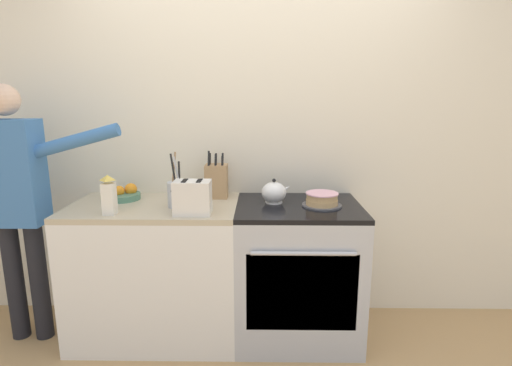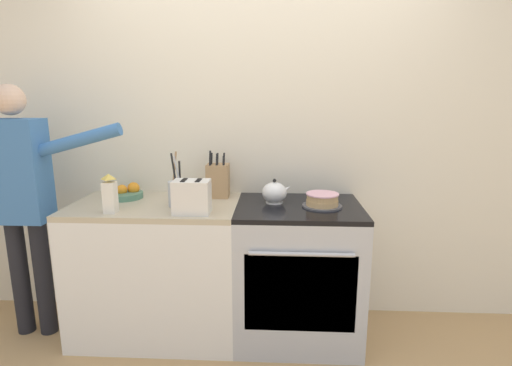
{
  "view_description": "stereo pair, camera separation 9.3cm",
  "coord_description": "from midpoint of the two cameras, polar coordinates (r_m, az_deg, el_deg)",
  "views": [
    {
      "loc": [
        0.03,
        -2.14,
        1.58
      ],
      "look_at": [
        -0.01,
        0.29,
        1.05
      ],
      "focal_mm": 28.0,
      "sensor_mm": 36.0,
      "label": 1
    },
    {
      "loc": [
        0.12,
        -2.14,
        1.58
      ],
      "look_at": [
        -0.01,
        0.29,
        1.05
      ],
      "focal_mm": 28.0,
      "sensor_mm": 36.0,
      "label": 2
    }
  ],
  "objects": [
    {
      "name": "ground_plane",
      "position": [
        2.66,
        -1.07,
        -24.21
      ],
      "size": [
        16.0,
        16.0,
        0.0
      ],
      "primitive_type": "plane",
      "color": "tan"
    },
    {
      "name": "wall_back",
      "position": [
        2.82,
        -0.74,
        6.54
      ],
      "size": [
        8.0,
        0.04,
        2.6
      ],
      "color": "silver",
      "rests_on": "ground_plane"
    },
    {
      "name": "counter_cabinet",
      "position": [
        2.81,
        -14.89,
        -11.9
      ],
      "size": [
        1.07,
        0.65,
        0.9
      ],
      "color": "white",
      "rests_on": "ground_plane"
    },
    {
      "name": "stove_range",
      "position": [
        2.71,
        4.91,
        -12.4
      ],
      "size": [
        0.8,
        0.68,
        0.9
      ],
      "color": "#B7BABF",
      "rests_on": "ground_plane"
    },
    {
      "name": "layer_cake",
      "position": [
        2.54,
        8.36,
        -2.39
      ],
      "size": [
        0.25,
        0.25,
        0.09
      ],
      "color": "#4C4C51",
      "rests_on": "stove_range"
    },
    {
      "name": "tea_kettle",
      "position": [
        2.59,
        1.59,
        -1.38
      ],
      "size": [
        0.2,
        0.16,
        0.16
      ],
      "color": "white",
      "rests_on": "stove_range"
    },
    {
      "name": "knife_block",
      "position": [
        2.74,
        -6.63,
        0.35
      ],
      "size": [
        0.15,
        0.13,
        0.32
      ],
      "color": "tan",
      "rests_on": "counter_cabinet"
    },
    {
      "name": "utensil_crock",
      "position": [
        2.54,
        -12.33,
        -1.45
      ],
      "size": [
        0.11,
        0.11,
        0.34
      ],
      "color": "#B7BABF",
      "rests_on": "counter_cabinet"
    },
    {
      "name": "fruit_bowl",
      "position": [
        2.85,
        -19.38,
        -1.53
      ],
      "size": [
        0.24,
        0.24,
        0.1
      ],
      "color": "#4C7F66",
      "rests_on": "counter_cabinet"
    },
    {
      "name": "toaster",
      "position": [
        2.37,
        -10.18,
        -2.06
      ],
      "size": [
        0.23,
        0.14,
        0.2
      ],
      "color": "silver",
      "rests_on": "counter_cabinet"
    },
    {
      "name": "milk_carton",
      "position": [
        2.49,
        -21.28,
        -1.71
      ],
      "size": [
        0.07,
        0.07,
        0.24
      ],
      "color": "white",
      "rests_on": "counter_cabinet"
    },
    {
      "name": "person_baker",
      "position": [
        2.92,
        -31.78,
        -1.25
      ],
      "size": [
        0.93,
        0.2,
        1.66
      ],
      "rotation": [
        0.0,
        0.0,
        -0.05
      ],
      "color": "black",
      "rests_on": "ground_plane"
    }
  ]
}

